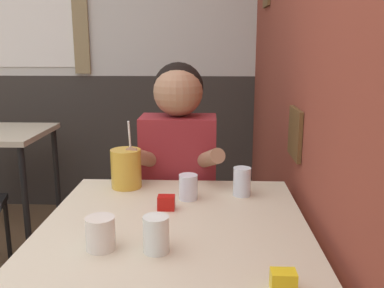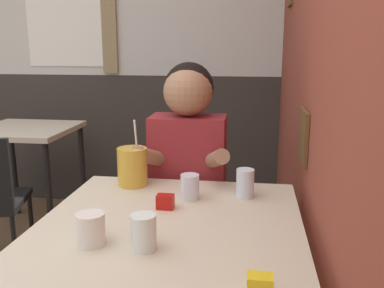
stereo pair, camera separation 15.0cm
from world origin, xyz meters
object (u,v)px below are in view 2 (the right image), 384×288
at_px(person_seated, 188,189).
at_px(cocktail_pitcher, 132,167).
at_px(background_table, 26,142).
at_px(main_table, 169,245).

relative_size(person_seated, cocktail_pitcher, 4.59).
relative_size(background_table, cocktail_pitcher, 2.80).
xyz_separation_m(background_table, person_seated, (1.30, -0.89, 0.02)).
xyz_separation_m(main_table, cocktail_pitcher, (-0.22, 0.38, 0.15)).
relative_size(background_table, person_seated, 0.61).
distance_m(main_table, cocktail_pitcher, 0.47).
bearing_deg(background_table, cocktail_pitcher, -45.60).
xyz_separation_m(main_table, background_table, (-1.33, 1.51, -0.04)).
height_order(background_table, person_seated, person_seated).
bearing_deg(cocktail_pitcher, main_table, -59.33).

